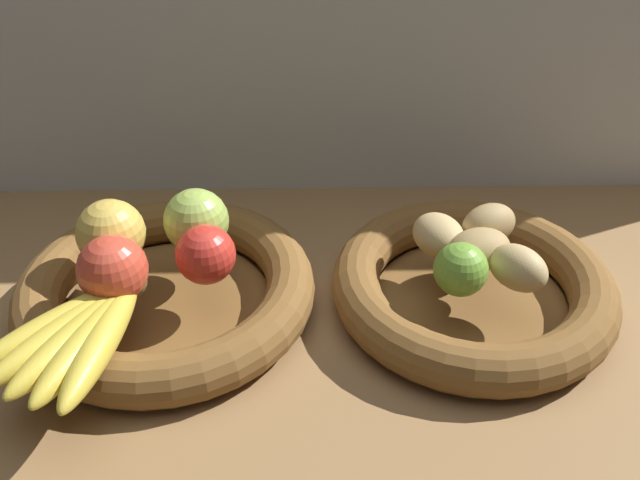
# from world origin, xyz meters

# --- Properties ---
(ground_plane) EXTENTS (1.40, 0.90, 0.03)m
(ground_plane) POSITION_xyz_m (0.00, 0.00, -0.01)
(ground_plane) COLOR olive
(back_wall) EXTENTS (1.40, 0.03, 0.55)m
(back_wall) POSITION_xyz_m (0.00, 0.30, 0.28)
(back_wall) COLOR silver
(back_wall) RESTS_ON ground_plane
(fruit_bowl_left) EXTENTS (0.35, 0.35, 0.06)m
(fruit_bowl_left) POSITION_xyz_m (-0.18, 0.01, 0.03)
(fruit_bowl_left) COLOR brown
(fruit_bowl_left) RESTS_ON ground_plane
(fruit_bowl_right) EXTENTS (0.33, 0.33, 0.06)m
(fruit_bowl_right) POSITION_xyz_m (0.18, 0.01, 0.03)
(fruit_bowl_right) COLOR brown
(fruit_bowl_right) RESTS_ON ground_plane
(apple_golden_left) EXTENTS (0.08, 0.08, 0.08)m
(apple_golden_left) POSITION_xyz_m (-0.24, 0.03, 0.10)
(apple_golden_left) COLOR gold
(apple_golden_left) RESTS_ON fruit_bowl_left
(apple_green_back) EXTENTS (0.08, 0.08, 0.08)m
(apple_green_back) POSITION_xyz_m (-0.15, 0.05, 0.09)
(apple_green_back) COLOR #99B74C
(apple_green_back) RESTS_ON fruit_bowl_left
(apple_red_front) EXTENTS (0.08, 0.08, 0.08)m
(apple_red_front) POSITION_xyz_m (-0.22, -0.04, 0.09)
(apple_red_front) COLOR #CC422D
(apple_red_front) RESTS_ON fruit_bowl_left
(apple_red_right) EXTENTS (0.07, 0.07, 0.07)m
(apple_red_right) POSITION_xyz_m (-0.13, -0.01, 0.09)
(apple_red_right) COLOR red
(apple_red_right) RESTS_ON fruit_bowl_left
(banana_bunch_front) EXTENTS (0.16, 0.20, 0.03)m
(banana_bunch_front) POSITION_xyz_m (-0.24, -0.11, 0.07)
(banana_bunch_front) COLOR gold
(banana_bunch_front) RESTS_ON fruit_bowl_left
(potato_large) EXTENTS (0.09, 0.08, 0.05)m
(potato_large) POSITION_xyz_m (0.18, 0.01, 0.08)
(potato_large) COLOR #A38451
(potato_large) RESTS_ON fruit_bowl_right
(potato_oblong) EXTENTS (0.08, 0.09, 0.05)m
(potato_oblong) POSITION_xyz_m (0.14, 0.04, 0.08)
(potato_oblong) COLOR tan
(potato_oblong) RESTS_ON fruit_bowl_right
(potato_back) EXTENTS (0.09, 0.08, 0.05)m
(potato_back) POSITION_xyz_m (0.20, 0.06, 0.08)
(potato_back) COLOR #A38451
(potato_back) RESTS_ON fruit_bowl_right
(potato_small) EXTENTS (0.08, 0.08, 0.05)m
(potato_small) POSITION_xyz_m (0.21, -0.03, 0.08)
(potato_small) COLOR tan
(potato_small) RESTS_ON fruit_bowl_right
(lime_near) EXTENTS (0.06, 0.06, 0.06)m
(lime_near) POSITION_xyz_m (0.15, -0.03, 0.09)
(lime_near) COLOR #6B9E33
(lime_near) RESTS_ON fruit_bowl_right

